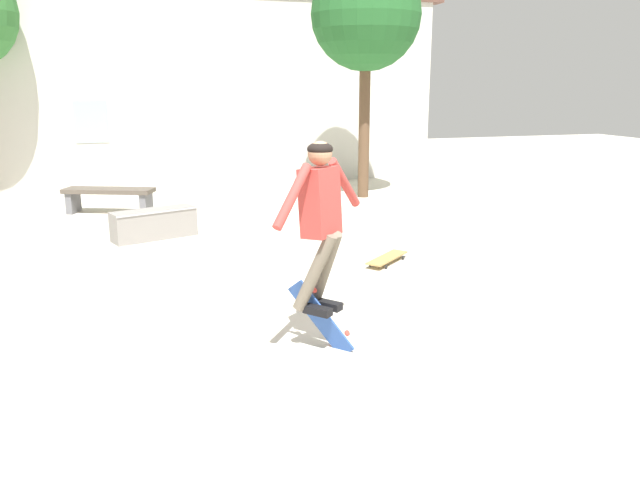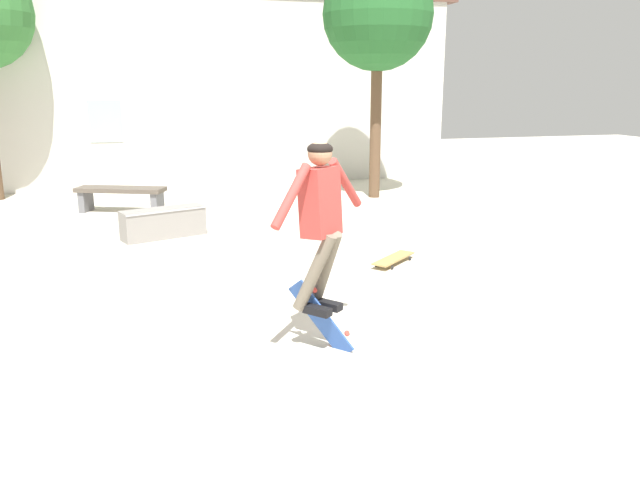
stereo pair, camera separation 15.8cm
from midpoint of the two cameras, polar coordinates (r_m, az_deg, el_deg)
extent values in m
plane|color=beige|center=(5.89, 4.40, -9.37)|extent=(40.00, 40.00, 0.00)
cube|color=beige|center=(15.10, -8.73, 13.18)|extent=(11.17, 0.40, 4.29)
cube|color=#99B7C6|center=(14.81, -18.75, 10.22)|extent=(0.70, 0.02, 0.90)
cylinder|color=brown|center=(13.21, 5.44, 10.05)|extent=(0.23, 0.23, 2.86)
sphere|color=#235B28|center=(13.24, 5.68, 19.85)|extent=(2.21, 2.21, 2.21)
cube|color=brown|center=(12.21, -17.43, 4.43)|extent=(1.69, 1.05, 0.08)
cube|color=slate|center=(12.55, -20.28, 3.36)|extent=(0.26, 0.41, 0.39)
cube|color=slate|center=(11.98, -14.28, 3.32)|extent=(0.26, 0.41, 0.39)
cube|color=gray|center=(10.02, -13.69, 1.53)|extent=(1.34, 0.78, 0.46)
cube|color=#B7B7BC|center=(9.81, -13.36, 2.58)|extent=(1.22, 0.45, 0.02)
cube|color=#B23833|center=(5.36, 0.84, 3.48)|extent=(0.43, 0.41, 0.61)
sphere|color=#A37556|center=(5.30, 0.86, 7.93)|extent=(0.30, 0.30, 0.21)
ellipsoid|color=black|center=(5.29, 0.86, 8.32)|extent=(0.31, 0.31, 0.12)
cylinder|color=#6B6051|center=(5.57, 1.31, -2.58)|extent=(0.27, 0.42, 0.74)
cube|color=black|center=(5.66, 1.55, -5.97)|extent=(0.24, 0.26, 0.07)
cylinder|color=#6B6051|center=(5.44, 0.32, -3.00)|extent=(0.40, 0.32, 0.74)
cube|color=black|center=(5.53, 0.57, -6.47)|extent=(0.24, 0.26, 0.07)
cylinder|color=#B23833|center=(5.67, 3.15, 5.20)|extent=(0.43, 0.37, 0.50)
cylinder|color=#B23833|center=(5.01, -1.76, 4.04)|extent=(0.43, 0.37, 0.50)
cube|color=#2D519E|center=(5.67, 0.89, -7.21)|extent=(0.51, 0.43, 0.73)
cylinder|color=#DB3D33|center=(5.66, 3.29, -8.53)|extent=(0.08, 0.06, 0.06)
cylinder|color=#DB3D33|center=(5.81, 1.96, -9.27)|extent=(0.08, 0.06, 0.06)
cylinder|color=#DB3D33|center=(5.61, 0.28, -4.62)|extent=(0.08, 0.06, 0.06)
cylinder|color=#DB3D33|center=(5.76, -0.98, -5.46)|extent=(0.08, 0.06, 0.06)
cube|color=#AD894C|center=(8.41, 7.27, -1.67)|extent=(0.78, 0.71, 0.02)
cylinder|color=black|center=(8.70, 7.35, -1.46)|extent=(0.05, 0.05, 0.05)
cylinder|color=black|center=(8.60, 8.75, -1.69)|extent=(0.05, 0.05, 0.05)
cylinder|color=black|center=(8.26, 5.72, -2.26)|extent=(0.05, 0.05, 0.05)
cylinder|color=black|center=(8.15, 7.18, -2.51)|extent=(0.05, 0.05, 0.05)
camera|label=1|loc=(0.08, -89.17, 0.21)|focal=35.00mm
camera|label=2|loc=(0.08, 90.83, -0.21)|focal=35.00mm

